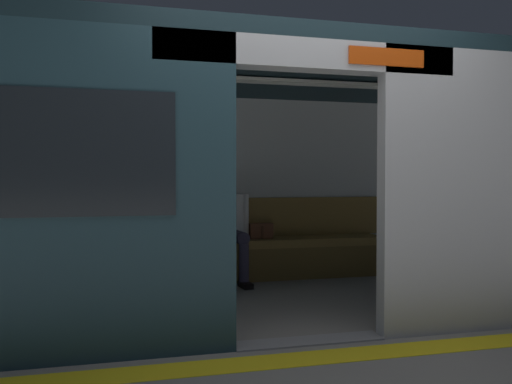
% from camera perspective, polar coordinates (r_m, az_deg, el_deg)
% --- Properties ---
extents(ground_plane, '(60.00, 60.00, 0.00)m').
position_cam_1_polar(ground_plane, '(3.54, 6.20, -16.94)').
color(ground_plane, gray).
extents(platform_edge_strip, '(8.00, 0.24, 0.01)m').
position_cam_1_polar(platform_edge_strip, '(3.27, 8.06, -18.46)').
color(platform_edge_strip, yellow).
rests_on(platform_edge_strip, ground_plane).
extents(train_car, '(6.40, 2.63, 2.18)m').
position_cam_1_polar(train_car, '(4.46, 0.28, 5.68)').
color(train_car, '#ADAFB5').
rests_on(train_car, ground_plane).
extents(bench_seat, '(3.25, 0.44, 0.45)m').
position_cam_1_polar(bench_seat, '(5.45, -1.37, -6.64)').
color(bench_seat, olive).
rests_on(bench_seat, ground_plane).
extents(person_seated, '(0.55, 0.71, 1.18)m').
position_cam_1_polar(person_seated, '(5.32, -3.47, -3.31)').
color(person_seated, silver).
rests_on(person_seated, ground_plane).
extents(handbag, '(0.26, 0.15, 0.17)m').
position_cam_1_polar(handbag, '(5.52, 0.55, -4.55)').
color(handbag, brown).
rests_on(handbag, bench_seat).
extents(book, '(0.21, 0.25, 0.03)m').
position_cam_1_polar(book, '(5.42, -6.98, -5.43)').
color(book, '#33723F').
rests_on(book, bench_seat).
extents(grab_pole_door, '(0.04, 0.04, 2.04)m').
position_cam_1_polar(grab_pole_door, '(3.61, -2.82, -0.10)').
color(grab_pole_door, silver).
rests_on(grab_pole_door, ground_plane).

